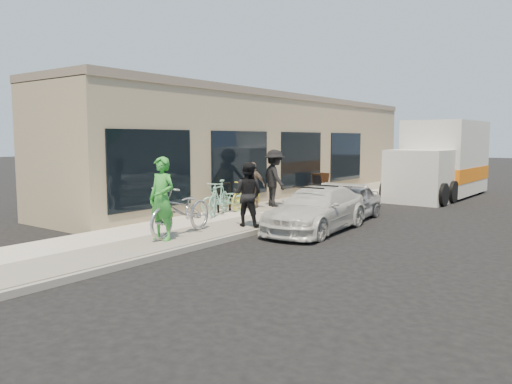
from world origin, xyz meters
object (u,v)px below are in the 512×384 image
Objects in this scene: sandwich_board at (320,183)px; bystander_a at (274,178)px; tandem_bike at (182,210)px; cruiser_bike_a at (219,198)px; bystander_b at (253,185)px; sedan_white at (316,209)px; woman_rider at (162,199)px; cruiser_bike_b at (224,200)px; sedan_silver at (349,202)px; bike_rack at (224,194)px; cruiser_bike_c at (246,194)px; man_standing at (248,194)px; moving_truck at (441,163)px.

bystander_a reaches higher than sandwich_board.
tandem_bike is 3.17m from cruiser_bike_a.
bystander_b is at bearing 72.80° from cruiser_bike_a.
sedan_white is 4.22m from woman_rider.
tandem_bike reaches higher than sandwich_board.
sedan_silver is at bearing 54.03° from cruiser_bike_b.
bike_rack is at bearing 95.66° from cruiser_bike_a.
tandem_bike is (1.66, -9.69, 0.15)m from sandwich_board.
man_standing is at bearing -56.32° from cruiser_bike_c.
bystander_a is at bearing 97.57° from woman_rider.
sedan_silver is 6.18m from woman_rider.
tandem_bike is 1.29× the size of cruiser_bike_a.
bike_rack is 0.49× the size of woman_rider.
cruiser_bike_b is at bearing -46.69° from bike_rack.
bike_rack is at bearing 106.66° from tandem_bike.
cruiser_bike_b is 1.01× the size of bystander_b.
bike_rack is 6.20m from sandwich_board.
moving_truck is 9.15m from bystander_b.
bystander_a is at bearing 137.44° from sedan_white.
bystander_b reaches higher than cruiser_bike_a.
bike_rack is 0.69m from cruiser_bike_a.
sedan_silver is 3.81m from cruiser_bike_b.
moving_truck reaches higher than tandem_bike.
sedan_silver is at bearing 26.23° from bike_rack.
man_standing is (-1.30, -3.30, 0.46)m from sedan_silver.
cruiser_bike_a is at bearing -149.14° from sedan_silver.
bystander_a is at bearing -111.87° from moving_truck.
bike_rack is 0.41× the size of tandem_bike.
moving_truck is 4.23× the size of cruiser_bike_b.
man_standing is at bearing -49.59° from cruiser_bike_a.
moving_truck reaches higher than cruiser_bike_b.
bike_rack is at bearing -78.27° from sandwich_board.
sedan_white is 3.26m from cruiser_bike_a.
bystander_b is (-1.53, 5.47, -0.19)m from woman_rider.
sedan_silver is 2.97m from bystander_a.
sandwich_board is 9.84m from tandem_bike.
cruiser_bike_b is 0.96m from cruiser_bike_c.
cruiser_bike_c is 0.54m from bystander_b.
bike_rack is 3.60m from sedan_white.
sandwich_board is at bearing -136.98° from moving_truck.
woman_rider reaches higher than tandem_bike.
cruiser_bike_a is 1.44m from cruiser_bike_c.
bystander_a is at bearing 103.48° from cruiser_bike_b.
bike_rack is 0.14× the size of moving_truck.
man_standing is at bearing -117.08° from sedan_silver.
bystander_a reaches higher than tandem_bike.
bystander_a reaches higher than bike_rack.
moving_truck is (0.38, 7.94, 0.88)m from sedan_silver.
bike_rack reaches higher than sedan_silver.
sedan_white is (3.60, -6.63, -0.01)m from sandwich_board.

